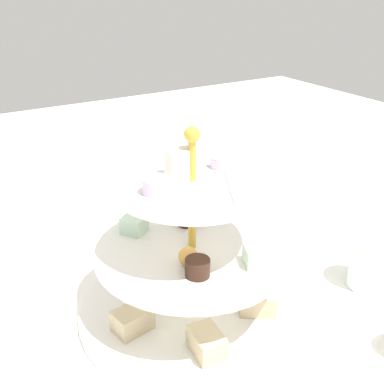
{
  "coord_description": "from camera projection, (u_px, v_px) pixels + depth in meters",
  "views": [
    {
      "loc": [
        -0.46,
        0.28,
        0.43
      ],
      "look_at": [
        0.0,
        0.0,
        0.18
      ],
      "focal_mm": 44.92,
      "sensor_mm": 36.0,
      "label": 1
    }
  ],
  "objects": [
    {
      "name": "ground_plane",
      "position": [
        192.0,
        312.0,
        0.67
      ],
      "size": [
        2.4,
        2.4,
        0.0
      ],
      "primitive_type": "plane",
      "color": "white"
    },
    {
      "name": "butter_knife_left",
      "position": [
        19.0,
        255.0,
        0.8
      ],
      "size": [
        0.08,
        0.16,
        0.0
      ],
      "primitive_type": "cube",
      "rotation": [
        0.0,
        0.0,
        1.97
      ],
      "color": "silver",
      "rests_on": "ground_plane"
    },
    {
      "name": "tiered_serving_stand",
      "position": [
        192.0,
        266.0,
        0.64
      ],
      "size": [
        0.31,
        0.31,
        0.27
      ],
      "color": "white",
      "rests_on": "ground_plane"
    },
    {
      "name": "water_glass_short_left",
      "position": [
        371.0,
        263.0,
        0.71
      ],
      "size": [
        0.06,
        0.06,
        0.08
      ],
      "primitive_type": "cylinder",
      "color": "silver",
      "rests_on": "ground_plane"
    }
  ]
}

